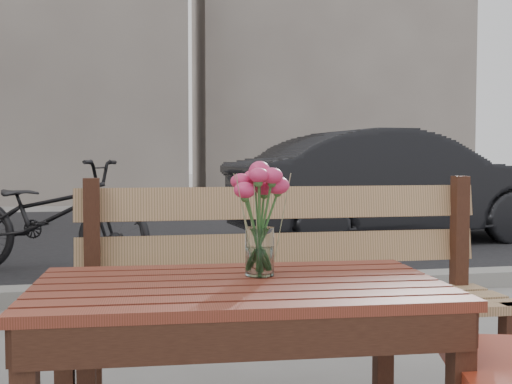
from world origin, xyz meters
TOP-DOWN VIEW (x-y plane):
  - street at (0.00, 5.06)m, footprint 30.00×8.12m
  - backdrop_buildings at (0.17, 14.40)m, footprint 15.50×4.00m
  - main_table at (-0.12, 0.11)m, footprint 1.13×0.70m
  - main_bench at (0.17, 0.66)m, footprint 1.55×0.48m
  - main_vase at (-0.05, 0.20)m, footprint 0.18×0.18m
  - parked_car at (2.81, 5.71)m, footprint 4.19×1.82m
  - bicycle at (-1.08, 4.29)m, footprint 2.01×1.30m

SIDE VIEW (x-z plane):
  - street at x=0.00m, z-range -0.03..0.09m
  - bicycle at x=-1.08m, z-range 0.00..1.00m
  - main_table at x=-0.12m, z-range 0.23..0.90m
  - main_bench at x=0.17m, z-range 0.10..1.06m
  - parked_car at x=2.81m, z-range 0.00..1.34m
  - main_vase at x=-0.05m, z-range 0.71..1.04m
  - backdrop_buildings at x=0.17m, z-range -0.40..7.60m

